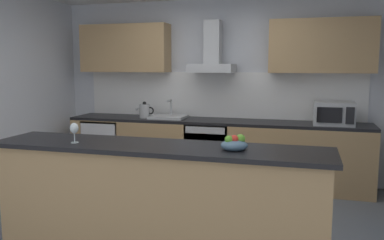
% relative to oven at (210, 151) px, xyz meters
% --- Properties ---
extents(ground, '(5.79, 4.93, 0.02)m').
position_rel_oven_xyz_m(ground, '(0.05, -1.62, -0.47)').
color(ground, slate).
extents(wall_back, '(5.79, 0.12, 2.60)m').
position_rel_oven_xyz_m(wall_back, '(0.05, 0.41, 0.84)').
color(wall_back, silver).
rests_on(wall_back, ground).
extents(backsplash_tile, '(4.07, 0.02, 0.66)m').
position_rel_oven_xyz_m(backsplash_tile, '(0.05, 0.33, 0.77)').
color(backsplash_tile, white).
extents(counter_back, '(4.21, 0.60, 0.90)m').
position_rel_oven_xyz_m(counter_back, '(0.05, 0.03, -0.01)').
color(counter_back, tan).
rests_on(counter_back, ground).
extents(counter_island, '(2.97, 0.64, 0.98)m').
position_rel_oven_xyz_m(counter_island, '(0.07, -2.26, 0.04)').
color(counter_island, tan).
rests_on(counter_island, ground).
extents(upper_cabinets, '(4.15, 0.32, 0.70)m').
position_rel_oven_xyz_m(upper_cabinets, '(0.05, 0.18, 1.45)').
color(upper_cabinets, tan).
extents(oven, '(0.60, 0.62, 0.80)m').
position_rel_oven_xyz_m(oven, '(0.00, 0.00, 0.00)').
color(oven, slate).
rests_on(oven, ground).
extents(refrigerator, '(0.58, 0.60, 0.85)m').
position_rel_oven_xyz_m(refrigerator, '(-1.60, -0.00, -0.03)').
color(refrigerator, white).
rests_on(refrigerator, ground).
extents(microwave, '(0.50, 0.38, 0.30)m').
position_rel_oven_xyz_m(microwave, '(1.63, -0.03, 0.59)').
color(microwave, '#B7BABC').
rests_on(microwave, counter_back).
extents(sink, '(0.50, 0.40, 0.26)m').
position_rel_oven_xyz_m(sink, '(-0.62, 0.01, 0.47)').
color(sink, silver).
rests_on(sink, counter_back).
extents(kettle, '(0.29, 0.15, 0.24)m').
position_rel_oven_xyz_m(kettle, '(-0.97, -0.03, 0.55)').
color(kettle, '#B7BABC').
rests_on(kettle, counter_back).
extents(range_hood, '(0.62, 0.45, 0.72)m').
position_rel_oven_xyz_m(range_hood, '(0.00, 0.13, 1.33)').
color(range_hood, '#B7BABC').
extents(wine_glass, '(0.08, 0.08, 0.18)m').
position_rel_oven_xyz_m(wine_glass, '(-0.67, -2.37, 0.65)').
color(wine_glass, silver).
rests_on(wine_glass, counter_island).
extents(fruit_bowl, '(0.22, 0.22, 0.13)m').
position_rel_oven_xyz_m(fruit_bowl, '(0.74, -2.27, 0.57)').
color(fruit_bowl, slate).
rests_on(fruit_bowl, counter_island).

